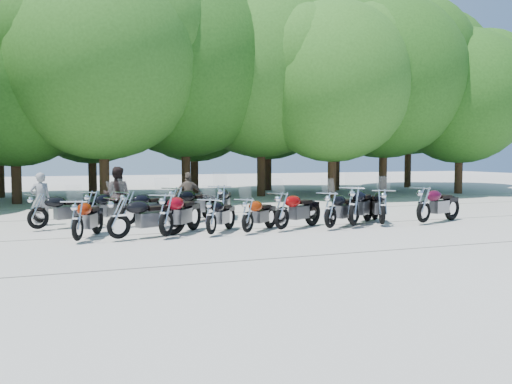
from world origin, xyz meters
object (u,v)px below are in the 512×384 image
object	(u,v)px
motorcycle_8	(382,205)
rider_0	(40,199)
motorcycle_4	(248,214)
motorcycle_0	(77,219)
motorcycle_2	(166,213)
rider_2	(189,195)
motorcycle_6	(330,209)
motorcycle_14	(221,201)
motorcycle_1	(119,216)
motorcycle_10	(38,210)
motorcycle_7	(354,205)
rider_1	(117,195)
motorcycle_13	(176,204)
motorcycle_11	(92,207)
motorcycle_5	(282,209)
motorcycle_3	(211,215)
motorcycle_9	(424,203)
motorcycle_12	(128,207)

from	to	relation	value
motorcycle_8	rider_0	bearing A→B (deg)	3.90
motorcycle_4	motorcycle_0	bearing A→B (deg)	45.52
motorcycle_2	rider_2	size ratio (longest dim) A/B	1.50
motorcycle_6	motorcycle_14	xyz separation A→B (m)	(-2.50, 2.81, 0.05)
motorcycle_8	motorcycle_2	bearing A→B (deg)	26.41
motorcycle_1	motorcycle_10	world-z (taller)	motorcycle_1
motorcycle_7	motorcycle_8	distance (m)	1.01
rider_1	motorcycle_7	bearing A→B (deg)	169.01
motorcycle_13	rider_2	bearing A→B (deg)	-63.76
motorcycle_1	motorcycle_7	xyz separation A→B (m)	(6.92, 0.11, 0.07)
motorcycle_0	motorcycle_8	world-z (taller)	motorcycle_8
motorcycle_2	motorcycle_7	size ratio (longest dim) A/B	0.96
motorcycle_6	motorcycle_13	xyz separation A→B (m)	(-4.00, 2.70, 0.04)
motorcycle_11	rider_0	distance (m)	1.92
motorcycle_2	motorcycle_5	world-z (taller)	motorcycle_2
motorcycle_6	motorcycle_8	world-z (taller)	motorcycle_8
motorcycle_3	motorcycle_10	xyz separation A→B (m)	(-4.42, 2.74, 0.04)
motorcycle_6	motorcycle_8	distance (m)	1.91
motorcycle_5	motorcycle_14	distance (m)	2.80
motorcycle_9	motorcycle_6	bearing A→B (deg)	70.05
motorcycle_0	motorcycle_4	bearing A→B (deg)	-160.12
motorcycle_3	motorcycle_7	size ratio (longest dim) A/B	0.83
motorcycle_1	motorcycle_3	distance (m)	2.43
motorcycle_6	rider_2	xyz separation A→B (m)	(-3.21, 4.29, 0.16)
motorcycle_1	motorcycle_10	xyz separation A→B (m)	(-1.99, 2.69, -0.02)
motorcycle_5	rider_2	distance (m)	4.44
motorcycle_8	motorcycle_14	bearing A→B (deg)	-5.52
motorcycle_1	motorcycle_10	size ratio (longest dim) A/B	1.03
motorcycle_11	motorcycle_5	bearing A→B (deg)	-164.49
motorcycle_9	rider_1	xyz separation A→B (m)	(-9.02, 3.75, 0.23)
motorcycle_2	rider_1	bearing A→B (deg)	-38.93
motorcycle_2	rider_1	distance (m)	3.87
motorcycle_1	motorcycle_5	bearing A→B (deg)	-109.68
motorcycle_2	motorcycle_7	bearing A→B (deg)	-140.55
motorcycle_2	motorcycle_3	distance (m)	1.22
rider_0	motorcycle_0	bearing A→B (deg)	96.80
motorcycle_13	motorcycle_4	bearing A→B (deg)	170.83
motorcycle_5	motorcycle_11	distance (m)	5.70
rider_2	motorcycle_2	bearing A→B (deg)	76.00
motorcycle_14	rider_1	distance (m)	3.34
motorcycle_2	motorcycle_13	world-z (taller)	same
motorcycle_5	rider_1	bearing A→B (deg)	18.08
motorcycle_12	motorcycle_14	xyz separation A→B (m)	(2.97, 0.11, 0.07)
motorcycle_5	motorcycle_11	xyz separation A→B (m)	(-5.07, 2.59, -0.00)
motorcycle_5	motorcycle_14	size ratio (longest dim) A/B	0.93
motorcycle_6	motorcycle_14	size ratio (longest dim) A/B	0.92
motorcycle_1	motorcycle_2	bearing A→B (deg)	-112.51
motorcycle_9	motorcycle_4	bearing A→B (deg)	69.37
motorcycle_9	rider_2	bearing A→B (deg)	36.04
motorcycle_2	rider_0	xyz separation A→B (m)	(-3.16, 3.99, 0.15)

